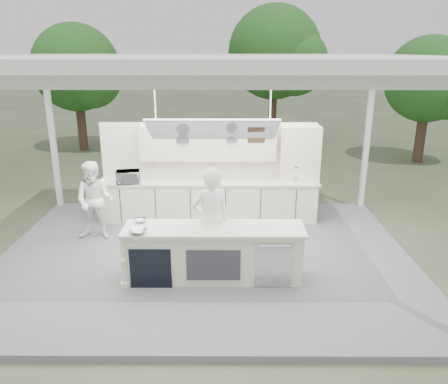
{
  "coord_description": "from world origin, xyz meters",
  "views": [
    {
      "loc": [
        0.41,
        -7.78,
        3.95
      ],
      "look_at": [
        0.37,
        0.4,
        1.28
      ],
      "focal_mm": 35.0,
      "sensor_mm": 36.0,
      "label": 1
    }
  ],
  "objects_px": {
    "sous_chef": "(95,201)",
    "demo_island": "(213,253)",
    "head_chef": "(210,221)",
    "back_counter": "(209,200)"
  },
  "relations": [
    {
      "from": "head_chef",
      "to": "sous_chef",
      "type": "distance_m",
      "value": 2.89
    },
    {
      "from": "head_chef",
      "to": "sous_chef",
      "type": "bearing_deg",
      "value": -52.21
    },
    {
      "from": "sous_chef",
      "to": "demo_island",
      "type": "bearing_deg",
      "value": -30.66
    },
    {
      "from": "back_counter",
      "to": "head_chef",
      "type": "relative_size",
      "value": 2.59
    },
    {
      "from": "back_counter",
      "to": "demo_island",
      "type": "bearing_deg",
      "value": -86.37
    },
    {
      "from": "sous_chef",
      "to": "head_chef",
      "type": "bearing_deg",
      "value": -27.64
    },
    {
      "from": "demo_island",
      "to": "sous_chef",
      "type": "xyz_separation_m",
      "value": [
        -2.51,
        1.71,
        0.36
      ]
    },
    {
      "from": "back_counter",
      "to": "head_chef",
      "type": "height_order",
      "value": "head_chef"
    },
    {
      "from": "head_chef",
      "to": "demo_island",
      "type": "bearing_deg",
      "value": 79.91
    },
    {
      "from": "demo_island",
      "to": "back_counter",
      "type": "height_order",
      "value": "same"
    }
  ]
}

